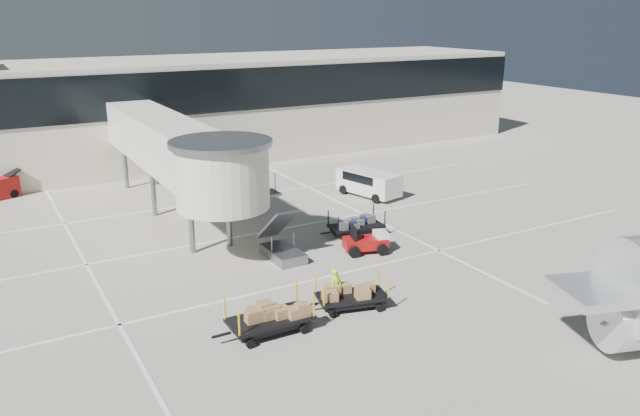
# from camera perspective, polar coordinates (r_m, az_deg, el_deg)

# --- Properties ---
(ground) EXTENTS (140.00, 140.00, 0.00)m
(ground) POSITION_cam_1_polar(r_m,az_deg,el_deg) (27.62, 3.91, -7.49)
(ground) COLOR #B4AEA1
(ground) RESTS_ON ground
(lane_markings) EXTENTS (40.00, 30.00, 0.02)m
(lane_markings) POSITION_cam_1_polar(r_m,az_deg,el_deg) (34.92, -5.48, -2.06)
(lane_markings) COLOR white
(lane_markings) RESTS_ON ground
(terminal) EXTENTS (64.00, 12.11, 15.20)m
(terminal) POSITION_cam_1_polar(r_m,az_deg,el_deg) (53.06, -14.63, 8.74)
(terminal) COLOR beige
(terminal) RESTS_ON ground
(jet_bridge) EXTENTS (5.70, 20.40, 6.03)m
(jet_bridge) POSITION_cam_1_polar(r_m,az_deg,el_deg) (35.31, -12.56, 5.03)
(jet_bridge) COLOR silver
(jet_bridge) RESTS_ON ground
(baggage_tug) EXTENTS (2.45, 1.96, 1.46)m
(baggage_tug) POSITION_cam_1_polar(r_m,az_deg,el_deg) (31.62, 4.28, -3.14)
(baggage_tug) COLOR maroon
(baggage_tug) RESTS_ON ground
(suitcase_cart) EXTENTS (3.63, 1.75, 1.40)m
(suitcase_cart) POSITION_cam_1_polar(r_m,az_deg,el_deg) (33.97, 3.37, -1.66)
(suitcase_cart) COLOR black
(suitcase_cart) RESTS_ON ground
(box_cart_near) EXTENTS (3.58, 2.07, 1.37)m
(box_cart_near) POSITION_cam_1_polar(r_m,az_deg,el_deg) (25.81, 2.96, -8.01)
(box_cart_near) COLOR black
(box_cart_near) RESTS_ON ground
(box_cart_far) EXTENTS (3.88, 1.59, 1.52)m
(box_cart_far) POSITION_cam_1_polar(r_m,az_deg,el_deg) (23.89, -4.88, -10.09)
(box_cart_far) COLOR black
(box_cart_far) RESTS_ON ground
(ground_worker) EXTENTS (0.73, 0.63, 1.71)m
(ground_worker) POSITION_cam_1_polar(r_m,az_deg,el_deg) (25.74, 1.45, -7.30)
(ground_worker) COLOR #B4F119
(ground_worker) RESTS_ON ground
(minivan) EXTENTS (2.75, 4.67, 1.66)m
(minivan) POSITION_cam_1_polar(r_m,az_deg,el_deg) (41.27, 4.34, 2.47)
(minivan) COLOR white
(minivan) RESTS_ON ground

